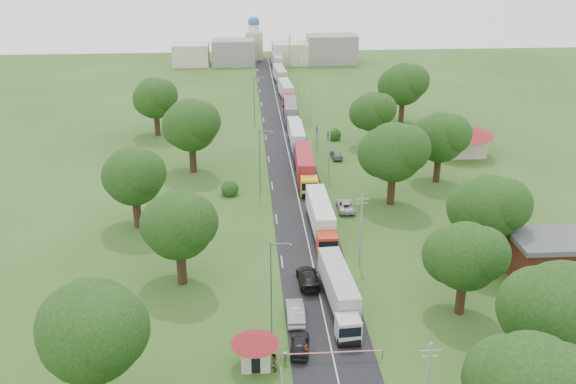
{
  "coord_description": "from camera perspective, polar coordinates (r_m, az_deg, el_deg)",
  "views": [
    {
      "loc": [
        -7.67,
        -72.89,
        37.19
      ],
      "look_at": [
        -1.85,
        8.3,
        3.0
      ],
      "focal_mm": 40.0,
      "sensor_mm": 36.0,
      "label": 1
    }
  ],
  "objects": [
    {
      "name": "guard_booth",
      "position": [
        59.33,
        -2.93,
        -13.43
      ],
      "size": [
        4.4,
        4.4,
        3.45
      ],
      "color": "beige",
      "rests_on": "ground"
    },
    {
      "name": "tree_0",
      "position": [
        50.12,
        20.76,
        -15.68
      ],
      "size": [
        8.8,
        8.8,
        11.07
      ],
      "color": "#382616",
      "rests_on": "ground"
    },
    {
      "name": "ground",
      "position": [
        82.19,
        1.71,
        -4.13
      ],
      "size": [
        260.0,
        260.0,
        0.0
      ],
      "primitive_type": "plane",
      "color": "#264717",
      "rests_on": "ground"
    },
    {
      "name": "tree_10",
      "position": [
        70.19,
        -9.72,
        -2.84
      ],
      "size": [
        8.8,
        8.8,
        11.07
      ],
      "color": "#382616",
      "rests_on": "ground"
    },
    {
      "name": "truck_4",
      "position": [
        130.15,
        0.26,
        7.12
      ],
      "size": [
        2.94,
        13.92,
        3.85
      ],
      "color": "silver",
      "rests_on": "ground"
    },
    {
      "name": "tree_4",
      "position": [
        90.48,
        9.35,
        3.55
      ],
      "size": [
        9.6,
        9.6,
        12.05
      ],
      "color": "#382616",
      "rests_on": "ground"
    },
    {
      "name": "car_verge_near",
      "position": [
        90.11,
        5.14,
        -1.2
      ],
      "size": [
        2.45,
        5.08,
        1.4
      ],
      "primitive_type": "imported",
      "rotation": [
        0.0,
        0.0,
        3.12
      ],
      "color": "#B6B6B6",
      "rests_on": "ground"
    },
    {
      "name": "tree_6",
      "position": [
        114.54,
        7.52,
        7.1
      ],
      "size": [
        8.0,
        8.0,
        10.1
      ],
      "color": "#382616",
      "rests_on": "ground"
    },
    {
      "name": "truck_0",
      "position": [
        67.38,
        4.59,
        -8.77
      ],
      "size": [
        3.03,
        13.71,
        3.79
      ],
      "color": "#BBBBBB",
      "rests_on": "ground"
    },
    {
      "name": "truck_2",
      "position": [
        99.78,
        1.52,
        2.26
      ],
      "size": [
        3.04,
        15.07,
        4.17
      ],
      "color": "yellow",
      "rests_on": "ground"
    },
    {
      "name": "tree_5",
      "position": [
        100.33,
        13.34,
        4.78
      ],
      "size": [
        8.8,
        8.8,
        11.07
      ],
      "color": "#382616",
      "rests_on": "ground"
    },
    {
      "name": "lamp_0",
      "position": [
        61.67,
        -1.37,
        -8.09
      ],
      "size": [
        2.03,
        0.22,
        10.0
      ],
      "color": "slate",
      "rests_on": "ground"
    },
    {
      "name": "car_lane_mid",
      "position": [
        66.01,
        0.65,
        -10.65
      ],
      "size": [
        1.83,
        5.05,
        1.66
      ],
      "primitive_type": "imported",
      "rotation": [
        0.0,
        0.0,
        3.13
      ],
      "color": "gray",
      "rests_on": "ground"
    },
    {
      "name": "tree_13",
      "position": [
        122.88,
        -11.74,
        8.2
      ],
      "size": [
        8.8,
        8.8,
        11.07
      ],
      "color": "#382616",
      "rests_on": "ground"
    },
    {
      "name": "pole_4",
      "position": [
        153.94,
        0.92,
        10.59
      ],
      "size": [
        1.6,
        0.24,
        9.0
      ],
      "color": "gray",
      "rests_on": "ground"
    },
    {
      "name": "pole_2",
      "position": [
        100.22,
        3.68,
        3.81
      ],
      "size": [
        1.6,
        0.24,
        9.0
      ],
      "color": "gray",
      "rests_on": "ground"
    },
    {
      "name": "church",
      "position": [
        193.55,
        -3.04,
        13.3
      ],
      "size": [
        5.0,
        5.0,
        12.3
      ],
      "color": "beige",
      "rests_on": "ground"
    },
    {
      "name": "tree_9",
      "position": [
        53.55,
        -17.06,
        -11.59
      ],
      "size": [
        9.6,
        9.6,
        12.05
      ],
      "color": "#382616",
      "rests_on": "ground"
    },
    {
      "name": "tree_7",
      "position": [
        130.41,
        10.2,
        9.43
      ],
      "size": [
        9.6,
        9.6,
        12.05
      ],
      "color": "#382616",
      "rests_on": "ground"
    },
    {
      "name": "pedestrian_booth",
      "position": [
        59.34,
        -1.26,
        -14.95
      ],
      "size": [
        0.75,
        0.92,
        1.76
      ],
      "primitive_type": "imported",
      "rotation": [
        0.0,
        0.0,
        -1.46
      ],
      "color": "gray",
      "rests_on": "ground"
    },
    {
      "name": "truck_7",
      "position": [
        179.71,
        -0.96,
        11.5
      ],
      "size": [
        2.84,
        13.78,
        3.81
      ],
      "color": "#A9A9A9",
      "rests_on": "ground"
    },
    {
      "name": "distant_town",
      "position": [
        186.15,
        -1.49,
        12.35
      ],
      "size": [
        52.0,
        8.0,
        8.0
      ],
      "color": "gray",
      "rests_on": "ground"
    },
    {
      "name": "tree_12",
      "position": [
        102.69,
        -8.63,
        5.92
      ],
      "size": [
        9.6,
        9.6,
        12.05
      ],
      "color": "#382616",
      "rests_on": "ground"
    },
    {
      "name": "tree_11",
      "position": [
        84.82,
        -13.56,
        1.43
      ],
      "size": [
        8.8,
        8.8,
        11.07
      ],
      "color": "#382616",
      "rests_on": "ground"
    },
    {
      "name": "car_lane_rear",
      "position": [
        71.9,
        1.81,
        -7.63
      ],
      "size": [
        2.47,
        5.61,
        1.6
      ],
      "primitive_type": "imported",
      "rotation": [
        0.0,
        0.0,
        3.18
      ],
      "color": "black",
      "rests_on": "ground"
    },
    {
      "name": "pole_3",
      "position": [
        126.83,
        2.02,
        7.92
      ],
      "size": [
        1.6,
        0.24,
        9.0
      ],
      "color": "gray",
      "rests_on": "ground"
    },
    {
      "name": "truck_5",
      "position": [
        147.13,
        -0.17,
        8.95
      ],
      "size": [
        3.07,
        13.66,
        3.77
      ],
      "color": "red",
      "rests_on": "ground"
    },
    {
      "name": "car_verge_far",
      "position": [
        110.0,
        4.33,
        3.36
      ],
      "size": [
        1.86,
        4.3,
        1.45
      ],
      "primitive_type": "imported",
      "rotation": [
        0.0,
        0.0,
        3.18
      ],
      "color": "slate",
      "rests_on": "ground"
    },
    {
      "name": "car_lane_front",
      "position": [
        61.76,
        1.06,
        -13.4
      ],
      "size": [
        2.25,
        4.51,
        1.48
      ],
      "primitive_type": "imported",
      "rotation": [
        0.0,
        0.0,
        3.02
      ],
      "color": "black",
      "rests_on": "ground"
    },
    {
      "name": "lamp_2",
      "position": [
        126.92,
        -2.95,
        8.32
      ],
      "size": [
        2.03,
        0.22,
        10.0
      ],
      "color": "slate",
      "rests_on": "ground"
    },
    {
      "name": "tree_2",
      "position": [
        66.58,
        15.46,
        -5.47
      ],
      "size": [
        8.0,
        8.0,
        10.1
      ],
      "color": "#382616",
      "rests_on": "ground"
    },
    {
      "name": "tree_3",
      "position": [
        76.77,
        17.39,
        -1.3
      ],
      "size": [
        8.8,
        8.8,
        11.07
      ],
      "color": "#382616",
      "rests_on": "ground"
    },
    {
      "name": "boom_barrier",
      "position": [
        60.42,
        2.81,
        -14.17
      ],
      "size": [
        9.22,
        0.35,
        1.18
      ],
      "color": "slate",
      "rests_on": "ground"
    },
    {
      "name": "truck_3",
      "position": [
        114.03,
        0.81,
        4.81
      ],
      "size": [
        2.46,
        13.6,
        3.77
      ],
      "color": "#1C38A8",
      "rests_on": "ground"
    },
    {
      "name": "house_cream",
      "position": [
        114.59,
        15.35,
        4.94
      ],
      "size": [
        10.08,
        10.08,
        5.8
      ],
      "color": "beige",
      "rests_on": "ground"
    },
    {
      "name": "pedestrian_near",
      "position": [
        60.7,
        1.58,
        -13.95
      ],
      "size": [
        0.78,
        0.72,
        1.79
      ],
      "primitive_type": "imported",
      "rotation": [
        0.0,
        0.0,
        0.59
      ],
      "color": "gray",
      "rests_on": "ground"
    },
    {
      "name": "info_sign",
      "position": [
        113.9,
        2.59,
        5.3
      ],
      "size": [
        0.12,
        3.1,
        4.1
      ],
      "color": "slate",
      "rests_on": "ground"
    },
    {
      "name": "road",
      "position": [
        100.35,
        0.58,
        1.03
      ],
      "size": [
        8.0,
        200.0,
        0.04
      ],
      "primitive_type": "cube",
      "color": "black",
      "rests_on": "ground"
    },
    {
      "name": "pole_5",
      "position": [
        181.31,
        0.14,
        12.46
      ],
      "size": [
        1.6,
        0.24,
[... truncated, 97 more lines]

